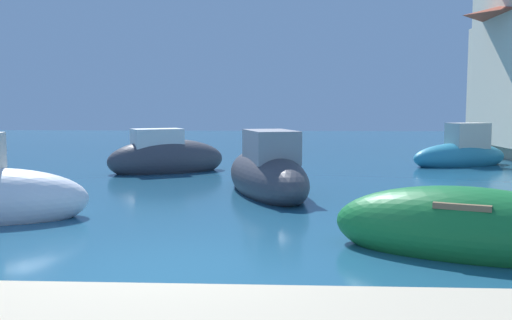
% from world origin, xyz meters
% --- Properties ---
extents(ground, '(80.00, 80.00, 0.00)m').
position_xyz_m(ground, '(0.00, 0.00, 0.00)').
color(ground, '#1E5170').
extents(moored_boat_1, '(3.89, 2.47, 1.72)m').
position_xyz_m(moored_boat_1, '(7.46, 12.96, 0.42)').
color(moored_boat_1, teal).
rests_on(moored_boat_1, ground).
extents(moored_boat_4, '(3.99, 3.09, 1.67)m').
position_xyz_m(moored_boat_4, '(-2.44, 10.58, 0.44)').
color(moored_boat_4, '#3F3F47').
rests_on(moored_boat_4, ground).
extents(moored_boat_5, '(3.92, 2.64, 1.23)m').
position_xyz_m(moored_boat_5, '(3.81, 1.05, 0.34)').
color(moored_boat_5, '#197233').
rests_on(moored_boat_5, ground).
extents(moored_boat_6, '(2.75, 4.93, 1.81)m').
position_xyz_m(moored_boat_6, '(0.88, 6.42, 0.46)').
color(moored_boat_6, '#3F3F47').
rests_on(moored_boat_6, ground).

